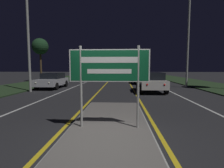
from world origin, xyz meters
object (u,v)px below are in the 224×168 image
Objects in this scene: streetlight_left_near at (27,15)px; streetlight_right_near at (189,21)px; car_receding_1 at (141,77)px; highway_sign at (109,69)px; car_receding_0 at (151,82)px; car_approaching_0 at (53,80)px.

streetlight_left_near is 13.62m from streetlight_right_near.
streetlight_right_near is 7.87m from car_receding_1.
highway_sign is 8.97m from car_receding_0.
highway_sign is 14.05m from streetlight_right_near.
streetlight_left_near reaches higher than car_receding_0.
car_receding_1 is at bearing 32.44° from car_approaching_0.
car_approaching_0 is at bearing -147.56° from car_receding_1.
highway_sign is 16.34m from car_receding_1.
car_approaching_0 is at bearing 119.12° from highway_sign.
streetlight_right_near is at bearing 5.10° from car_approaching_0.
streetlight_right_near reaches higher than highway_sign.
car_receding_0 is at bearing -13.64° from car_approaching_0.
car_approaching_0 is at bearing 166.36° from car_receding_0.
highway_sign is at bearing -107.16° from car_receding_0.
car_approaching_0 is (-8.53, 2.07, -0.07)m from car_receding_0.
car_receding_0 is 0.84× the size of car_receding_1.
streetlight_right_near reaches higher than car_approaching_0.
highway_sign reaches higher than car_approaching_0.
car_receding_1 is (2.74, 16.07, -1.05)m from highway_sign.
streetlight_left_near reaches higher than streetlight_right_near.
streetlight_right_near is at bearing 15.61° from streetlight_left_near.
streetlight_left_near reaches higher than highway_sign.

